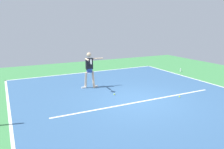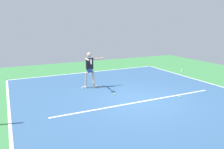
{
  "view_description": "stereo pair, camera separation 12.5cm",
  "coord_description": "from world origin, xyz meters",
  "views": [
    {
      "loc": [
        4.95,
        7.4,
        3.15
      ],
      "look_at": [
        0.58,
        -1.35,
        0.9
      ],
      "focal_mm": 35.42,
      "sensor_mm": 36.0,
      "label": 1
    },
    {
      "loc": [
        4.84,
        7.45,
        3.15
      ],
      "look_at": [
        0.58,
        -1.35,
        0.9
      ],
      "focal_mm": 35.42,
      "sensor_mm": 36.0,
      "label": 2
    }
  ],
  "objects": [
    {
      "name": "ground_plane",
      "position": [
        0.0,
        0.0,
        0.0
      ],
      "size": [
        20.82,
        20.82,
        0.0
      ],
      "primitive_type": "plane",
      "color": "#428E4C"
    },
    {
      "name": "court_line_centre_mark",
      "position": [
        0.0,
        -5.96,
        0.0
      ],
      "size": [
        0.1,
        0.3,
        0.01
      ],
      "primitive_type": "cube",
      "color": "white",
      "rests_on": "ground_plane"
    },
    {
      "name": "court_line_service",
      "position": [
        0.0,
        0.18,
        0.0
      ],
      "size": [
        7.49,
        0.1,
        0.01
      ],
      "primitive_type": "cube",
      "color": "white",
      "rests_on": "ground_plane"
    },
    {
      "name": "court_line_sideline_right",
      "position": [
        4.95,
        0.0,
        0.0
      ],
      "size": [
        0.1,
        12.42,
        0.01
      ],
      "primitive_type": "cube",
      "color": "white",
      "rests_on": "ground_plane"
    },
    {
      "name": "tennis_ball_by_sideline",
      "position": [
        -1.83,
        0.47,
        0.03
      ],
      "size": [
        0.07,
        0.07,
        0.07
      ],
      "primitive_type": "sphere",
      "color": "#CCE033",
      "rests_on": "ground_plane"
    },
    {
      "name": "court_line_baseline_near",
      "position": [
        0.0,
        -6.16,
        0.0
      ],
      "size": [
        9.99,
        0.1,
        0.01
      ],
      "primitive_type": "cube",
      "color": "white",
      "rests_on": "ground_plane"
    },
    {
      "name": "water_bottle",
      "position": [
        -5.68,
        -3.55,
        0.11
      ],
      "size": [
        0.07,
        0.07,
        0.22
      ],
      "primitive_type": "cylinder",
      "color": "white",
      "rests_on": "ground_plane"
    },
    {
      "name": "tennis_player",
      "position": [
        1.16,
        -2.66,
        1.04
      ],
      "size": [
        1.15,
        1.22,
        1.8
      ],
      "rotation": [
        0.0,
        0.0,
        -0.08
      ],
      "color": "beige",
      "rests_on": "ground_plane"
    },
    {
      "name": "court_line_sideline_left",
      "position": [
        -4.95,
        0.0,
        0.0
      ],
      "size": [
        0.1,
        12.42,
        0.01
      ],
      "primitive_type": "cube",
      "color": "white",
      "rests_on": "ground_plane"
    },
    {
      "name": "court_surface",
      "position": [
        0.0,
        0.0,
        0.0
      ],
      "size": [
        9.99,
        12.42,
        0.0
      ],
      "primitive_type": "cube",
      "color": "#38608E",
      "rests_on": "ground_plane"
    },
    {
      "name": "tennis_ball_near_player",
      "position": [
        0.59,
        -1.09,
        0.03
      ],
      "size": [
        0.07,
        0.07,
        0.07
      ],
      "primitive_type": "sphere",
      "color": "#C6E53D",
      "rests_on": "ground_plane"
    }
  ]
}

